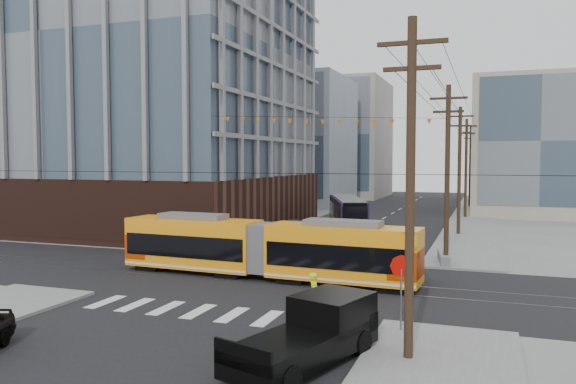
% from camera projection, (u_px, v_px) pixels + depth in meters
% --- Properties ---
extents(ground, '(160.00, 160.00, 0.00)m').
position_uv_depth(ground, '(244.00, 297.00, 26.66)').
color(ground, slate).
extents(office_building, '(30.00, 25.00, 28.60)m').
position_uv_depth(office_building, '(134.00, 80.00, 54.83)').
color(office_building, '#381E16').
rests_on(office_building, ground).
extents(bg_bldg_nw_near, '(18.00, 16.00, 18.00)m').
position_uv_depth(bg_bldg_nw_near, '(284.00, 142.00, 80.73)').
color(bg_bldg_nw_near, '#8C99A5').
rests_on(bg_bldg_nw_near, ground).
extents(bg_bldg_ne_near, '(14.00, 14.00, 16.00)m').
position_uv_depth(bg_bldg_ne_near, '(535.00, 147.00, 65.94)').
color(bg_bldg_ne_near, gray).
rests_on(bg_bldg_ne_near, ground).
extents(bg_bldg_nw_far, '(16.00, 18.00, 20.00)m').
position_uv_depth(bg_bldg_nw_far, '(339.00, 140.00, 98.46)').
color(bg_bldg_nw_far, gray).
rests_on(bg_bldg_nw_far, ground).
extents(bg_bldg_ne_far, '(16.00, 16.00, 14.00)m').
position_uv_depth(bg_bldg_ne_far, '(539.00, 156.00, 84.13)').
color(bg_bldg_ne_far, '#8C99A5').
rests_on(bg_bldg_ne_far, ground).
extents(utility_pole_near, '(0.30, 0.30, 11.00)m').
position_uv_depth(utility_pole_near, '(410.00, 192.00, 17.84)').
color(utility_pole_near, black).
rests_on(utility_pole_near, ground).
extents(utility_pole_far, '(0.30, 0.30, 11.00)m').
position_uv_depth(utility_pole_far, '(470.00, 167.00, 76.12)').
color(utility_pole_far, black).
rests_on(utility_pole_far, ground).
extents(streetcar, '(17.12, 3.30, 3.28)m').
position_uv_depth(streetcar, '(264.00, 249.00, 30.78)').
color(streetcar, orange).
rests_on(streetcar, ground).
extents(city_bus, '(6.07, 11.24, 3.14)m').
position_uv_depth(city_bus, '(347.00, 214.00, 51.33)').
color(city_bus, black).
rests_on(city_bus, ground).
extents(pickup_truck, '(3.80, 6.25, 2.00)m').
position_uv_depth(pickup_truck, '(304.00, 335.00, 17.71)').
color(pickup_truck, black).
rests_on(pickup_truck, ground).
extents(parked_car_silver, '(2.91, 4.70, 1.46)m').
position_uv_depth(parked_car_silver, '(239.00, 241.00, 39.82)').
color(parked_car_silver, silver).
rests_on(parked_car_silver, ground).
extents(parked_car_white, '(2.67, 5.39, 1.51)m').
position_uv_depth(parked_car_white, '(281.00, 230.00, 45.84)').
color(parked_car_white, silver).
rests_on(parked_car_white, ground).
extents(parked_car_grey, '(3.69, 4.99, 1.26)m').
position_uv_depth(parked_car_grey, '(297.00, 226.00, 49.47)').
color(parked_car_grey, slate).
rests_on(parked_car_grey, ground).
extents(pedestrian, '(0.60, 0.76, 1.84)m').
position_uv_depth(pedestrian, '(314.00, 295.00, 23.34)').
color(pedestrian, yellow).
rests_on(pedestrian, ground).
extents(stop_sign, '(1.08, 1.08, 2.79)m').
position_uv_depth(stop_sign, '(401.00, 297.00, 20.97)').
color(stop_sign, '#C50700').
rests_on(stop_sign, ground).
extents(jersey_barrier, '(1.32, 3.71, 0.73)m').
position_uv_depth(jersey_barrier, '(443.00, 258.00, 35.02)').
color(jersey_barrier, gray).
rests_on(jersey_barrier, ground).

